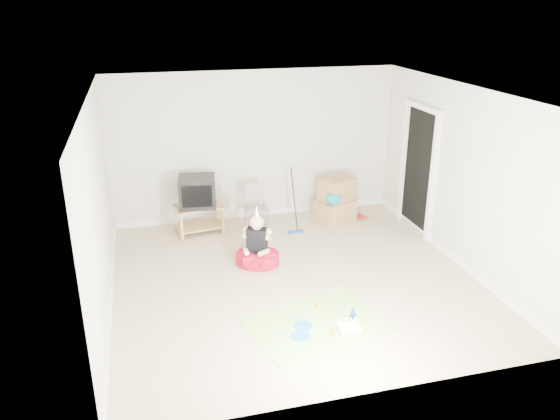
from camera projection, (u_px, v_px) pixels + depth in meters
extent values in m
plane|color=tan|center=(294.00, 278.00, 7.71)|extent=(5.00, 5.00, 0.00)
cube|color=black|center=(419.00, 172.00, 9.00)|extent=(0.02, 0.90, 2.05)
cube|color=#A9804C|center=(198.00, 207.00, 9.07)|extent=(0.82, 0.59, 0.03)
cube|color=#A9804C|center=(199.00, 226.00, 9.20)|extent=(0.82, 0.59, 0.03)
cube|color=#A9804C|center=(182.00, 227.00, 8.84)|extent=(0.06, 0.06, 0.47)
cube|color=#A9804C|center=(223.00, 220.00, 9.11)|extent=(0.06, 0.06, 0.47)
cube|color=#A9804C|center=(175.00, 218.00, 9.20)|extent=(0.06, 0.06, 0.47)
cube|color=#A9804C|center=(215.00, 212.00, 9.46)|extent=(0.06, 0.06, 0.47)
cube|color=black|center=(197.00, 191.00, 8.97)|extent=(0.65, 0.56, 0.51)
cube|color=gray|center=(257.00, 209.00, 9.17)|extent=(0.38, 0.36, 0.03)
cylinder|color=gray|center=(247.00, 209.00, 9.13)|extent=(0.02, 0.02, 0.81)
cylinder|color=gray|center=(266.00, 207.00, 9.21)|extent=(0.02, 0.02, 0.81)
cube|color=#A47C4F|center=(335.00, 211.00, 9.59)|extent=(0.76, 0.68, 0.41)
cube|color=#A47C4F|center=(337.00, 189.00, 9.49)|extent=(0.68, 0.63, 0.39)
ellipsoid|color=#0C7784|center=(334.00, 199.00, 9.27)|extent=(0.27, 0.19, 0.22)
cube|color=#2246AE|center=(296.00, 232.00, 9.22)|extent=(0.27, 0.12, 0.03)
cylinder|color=black|center=(296.00, 202.00, 9.02)|extent=(0.06, 0.36, 1.04)
cube|color=#27764A|center=(359.00, 218.00, 9.79)|extent=(0.27, 0.31, 0.03)
cube|color=#B3262C|center=(359.00, 216.00, 9.78)|extent=(0.27, 0.31, 0.03)
cylinder|color=#B01027|center=(257.00, 258.00, 8.11)|extent=(0.86, 0.86, 0.18)
cube|color=black|center=(257.00, 241.00, 8.01)|extent=(0.34, 0.27, 0.39)
sphere|color=beige|center=(257.00, 222.00, 7.90)|extent=(0.27, 0.27, 0.21)
cone|color=white|center=(257.00, 210.00, 7.83)|extent=(0.11, 0.11, 0.16)
cube|color=#FF359B|center=(316.00, 324.00, 6.63)|extent=(1.88, 1.56, 0.01)
cube|color=white|center=(349.00, 329.00, 6.47)|extent=(0.27, 0.22, 0.07)
cube|color=#41B662|center=(349.00, 331.00, 6.48)|extent=(0.27, 0.22, 0.01)
cylinder|color=beige|center=(343.00, 327.00, 6.39)|extent=(0.01, 0.01, 0.07)
cylinder|color=beige|center=(348.00, 326.00, 6.40)|extent=(0.01, 0.01, 0.07)
cylinder|color=beige|center=(353.00, 326.00, 6.41)|extent=(0.01, 0.01, 0.07)
cylinder|color=beige|center=(358.00, 325.00, 6.42)|extent=(0.01, 0.01, 0.07)
cylinder|color=beige|center=(341.00, 323.00, 6.46)|extent=(0.01, 0.01, 0.07)
cylinder|color=beige|center=(346.00, 322.00, 6.48)|extent=(0.01, 0.01, 0.07)
cylinder|color=beige|center=(351.00, 322.00, 6.49)|extent=(0.01, 0.01, 0.07)
cylinder|color=beige|center=(355.00, 321.00, 6.50)|extent=(0.01, 0.01, 0.07)
cylinder|color=blue|center=(303.00, 326.00, 6.57)|extent=(0.31, 0.31, 0.01)
cylinder|color=blue|center=(301.00, 336.00, 6.37)|extent=(0.32, 0.32, 0.01)
cylinder|color=orange|center=(318.00, 305.00, 6.96)|extent=(0.09, 0.09, 0.07)
cylinder|color=orange|center=(333.00, 333.00, 6.39)|extent=(0.09, 0.09, 0.07)
cone|color=#1945B3|center=(353.00, 312.00, 6.75)|extent=(0.11, 0.11, 0.14)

